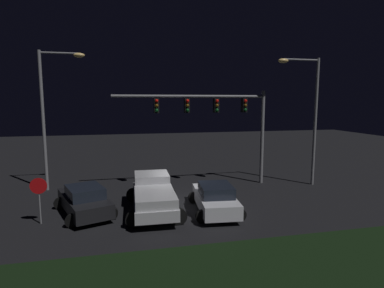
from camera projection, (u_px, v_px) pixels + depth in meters
name	position (u px, v px, depth m)	size (l,w,h in m)	color
ground_plane	(177.00, 204.00, 17.82)	(80.00, 80.00, 0.00)	black
grass_median	(224.00, 286.00, 9.74)	(25.85, 5.70, 0.10)	black
pickup_truck	(153.00, 193.00, 16.49)	(2.97, 5.45, 1.80)	#B7B7BC
car_sedan	(215.00, 198.00, 16.39)	(2.75, 4.55, 1.51)	silver
car_sedan_far	(84.00, 200.00, 16.03)	(3.39, 4.75, 1.51)	black
traffic_signal_gantry	(217.00, 112.00, 21.02)	(10.32, 0.56, 6.50)	slate
street_lamp_left	(51.00, 104.00, 19.97)	(2.81, 0.44, 8.93)	slate
street_lamp_right	(308.00, 106.00, 21.13)	(3.01, 0.44, 8.63)	slate
stop_sign	(39.00, 192.00, 14.65)	(0.76, 0.08, 2.23)	slate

